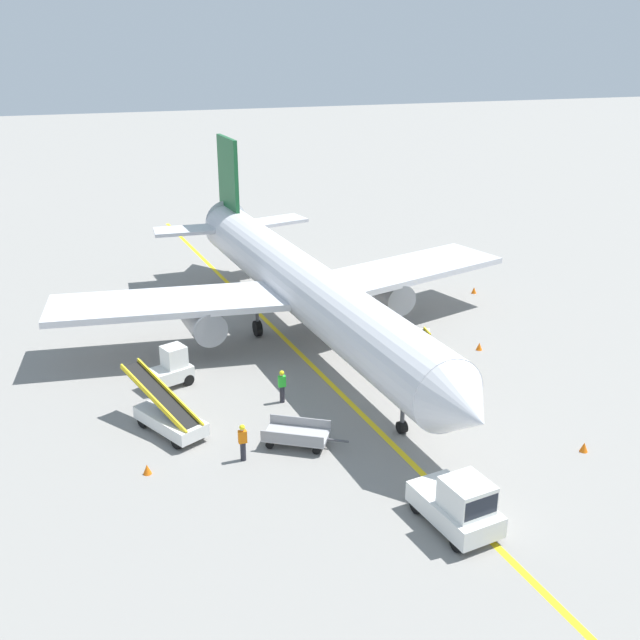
{
  "coord_description": "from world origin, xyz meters",
  "views": [
    {
      "loc": [
        -13.02,
        -25.12,
        17.1
      ],
      "look_at": [
        -1.69,
        10.44,
        2.5
      ],
      "focal_mm": 41.77,
      "sensor_mm": 36.0,
      "label": 1
    }
  ],
  "objects_px": {
    "airliner": "(300,284)",
    "ground_crew_marshaller": "(243,441)",
    "safety_cone_wingtip_left": "(584,447)",
    "baggage_cart_loaded": "(297,435)",
    "ground_crew_wing_walker": "(282,385)",
    "belt_loader_forward_hold": "(169,416)",
    "safety_cone_tail_area": "(474,290)",
    "safety_cone_nose_left": "(147,469)",
    "safety_cone_wingtip_right": "(279,307)",
    "belt_loader_aft_hold": "(418,343)",
    "safety_cone_nose_right": "(479,346)",
    "baggage_tug_near_wing": "(170,369)",
    "pushback_tug": "(458,505)"
  },
  "relations": [
    {
      "from": "baggage_cart_loaded",
      "to": "safety_cone_nose_right",
      "type": "relative_size",
      "value": 8.3
    },
    {
      "from": "belt_loader_forward_hold",
      "to": "ground_crew_wing_walker",
      "type": "bearing_deg",
      "value": 12.11
    },
    {
      "from": "belt_loader_forward_hold",
      "to": "safety_cone_tail_area",
      "type": "bearing_deg",
      "value": 29.69
    },
    {
      "from": "baggage_cart_loaded",
      "to": "safety_cone_nose_left",
      "type": "distance_m",
      "value": 6.53
    },
    {
      "from": "safety_cone_nose_right",
      "to": "safety_cone_tail_area",
      "type": "bearing_deg",
      "value": 63.1
    },
    {
      "from": "baggage_tug_near_wing",
      "to": "ground_crew_wing_walker",
      "type": "xyz_separation_m",
      "value": [
        4.97,
        -3.52,
        -0.02
      ]
    },
    {
      "from": "safety_cone_nose_right",
      "to": "baggage_cart_loaded",
      "type": "bearing_deg",
      "value": -151.95
    },
    {
      "from": "airliner",
      "to": "baggage_tug_near_wing",
      "type": "height_order",
      "value": "airliner"
    },
    {
      "from": "belt_loader_forward_hold",
      "to": "safety_cone_wingtip_left",
      "type": "relative_size",
      "value": 11.38
    },
    {
      "from": "baggage_cart_loaded",
      "to": "airliner",
      "type": "bearing_deg",
      "value": 72.79
    },
    {
      "from": "ground_crew_marshaller",
      "to": "safety_cone_tail_area",
      "type": "xyz_separation_m",
      "value": [
        19.83,
        16.25,
        -0.69
      ]
    },
    {
      "from": "belt_loader_aft_hold",
      "to": "ground_crew_marshaller",
      "type": "relative_size",
      "value": 3.0
    },
    {
      "from": "safety_cone_wingtip_left",
      "to": "belt_loader_forward_hold",
      "type": "bearing_deg",
      "value": 156.88
    },
    {
      "from": "airliner",
      "to": "safety_cone_nose_left",
      "type": "height_order",
      "value": "airliner"
    },
    {
      "from": "airliner",
      "to": "pushback_tug",
      "type": "bearing_deg",
      "value": -88.73
    },
    {
      "from": "ground_crew_marshaller",
      "to": "ground_crew_wing_walker",
      "type": "distance_m",
      "value": 5.48
    },
    {
      "from": "airliner",
      "to": "belt_loader_forward_hold",
      "type": "bearing_deg",
      "value": -135.36
    },
    {
      "from": "belt_loader_forward_hold",
      "to": "safety_cone_wingtip_left",
      "type": "height_order",
      "value": "belt_loader_forward_hold"
    },
    {
      "from": "belt_loader_aft_hold",
      "to": "safety_cone_nose_right",
      "type": "xyz_separation_m",
      "value": [
        3.76,
        -0.27,
        -0.56
      ]
    },
    {
      "from": "baggage_cart_loaded",
      "to": "ground_crew_wing_walker",
      "type": "height_order",
      "value": "ground_crew_wing_walker"
    },
    {
      "from": "baggage_cart_loaded",
      "to": "ground_crew_wing_walker",
      "type": "bearing_deg",
      "value": 83.94
    },
    {
      "from": "belt_loader_forward_hold",
      "to": "ground_crew_marshaller",
      "type": "distance_m",
      "value": 4.34
    },
    {
      "from": "airliner",
      "to": "ground_crew_wing_walker",
      "type": "distance_m",
      "value": 8.47
    },
    {
      "from": "safety_cone_nose_left",
      "to": "belt_loader_forward_hold",
      "type": "bearing_deg",
      "value": 67.98
    },
    {
      "from": "belt_loader_aft_hold",
      "to": "safety_cone_tail_area",
      "type": "xyz_separation_m",
      "value": [
        8.25,
        8.6,
        -0.56
      ]
    },
    {
      "from": "ground_crew_wing_walker",
      "to": "safety_cone_wingtip_left",
      "type": "xyz_separation_m",
      "value": [
        11.29,
        -8.43,
        -0.69
      ]
    },
    {
      "from": "ground_crew_marshaller",
      "to": "baggage_tug_near_wing",
      "type": "bearing_deg",
      "value": 103.98
    },
    {
      "from": "airliner",
      "to": "safety_cone_wingtip_left",
      "type": "xyz_separation_m",
      "value": [
        8.15,
        -15.89,
        -3.2
      ]
    },
    {
      "from": "baggage_cart_loaded",
      "to": "safety_cone_nose_left",
      "type": "height_order",
      "value": "baggage_cart_loaded"
    },
    {
      "from": "belt_loader_forward_hold",
      "to": "ground_crew_wing_walker",
      "type": "height_order",
      "value": "belt_loader_forward_hold"
    },
    {
      "from": "airliner",
      "to": "baggage_cart_loaded",
      "type": "bearing_deg",
      "value": -107.21
    },
    {
      "from": "safety_cone_nose_right",
      "to": "safety_cone_wingtip_right",
      "type": "xyz_separation_m",
      "value": [
        -9.27,
        9.79,
        0.0
      ]
    },
    {
      "from": "belt_loader_forward_hold",
      "to": "safety_cone_nose_left",
      "type": "height_order",
      "value": "belt_loader_forward_hold"
    },
    {
      "from": "safety_cone_tail_area",
      "to": "pushback_tug",
      "type": "bearing_deg",
      "value": -119.92
    },
    {
      "from": "baggage_tug_near_wing",
      "to": "belt_loader_aft_hold",
      "type": "height_order",
      "value": "belt_loader_aft_hold"
    },
    {
      "from": "ground_crew_marshaller",
      "to": "safety_cone_nose_right",
      "type": "distance_m",
      "value": 17.03
    },
    {
      "from": "airliner",
      "to": "safety_cone_nose_right",
      "type": "height_order",
      "value": "airliner"
    },
    {
      "from": "pushback_tug",
      "to": "baggage_cart_loaded",
      "type": "distance_m",
      "value": 8.48
    },
    {
      "from": "baggage_cart_loaded",
      "to": "safety_cone_wingtip_right",
      "type": "relative_size",
      "value": 8.3
    },
    {
      "from": "airliner",
      "to": "ground_crew_wing_walker",
      "type": "bearing_deg",
      "value": -112.82
    },
    {
      "from": "ground_crew_marshaller",
      "to": "safety_cone_wingtip_right",
      "type": "relative_size",
      "value": 3.86
    },
    {
      "from": "ground_crew_marshaller",
      "to": "safety_cone_wingtip_left",
      "type": "height_order",
      "value": "ground_crew_marshaller"
    },
    {
      "from": "baggage_tug_near_wing",
      "to": "baggage_cart_loaded",
      "type": "distance_m",
      "value": 8.86
    },
    {
      "from": "safety_cone_wingtip_left",
      "to": "safety_cone_wingtip_right",
      "type": "distance_m",
      "value": 22.53
    },
    {
      "from": "baggage_tug_near_wing",
      "to": "safety_cone_wingtip_left",
      "type": "relative_size",
      "value": 6.17
    },
    {
      "from": "airliner",
      "to": "ground_crew_marshaller",
      "type": "relative_size",
      "value": 20.79
    },
    {
      "from": "safety_cone_nose_left",
      "to": "baggage_cart_loaded",
      "type": "bearing_deg",
      "value": 3.44
    },
    {
      "from": "pushback_tug",
      "to": "belt_loader_forward_hold",
      "type": "height_order",
      "value": "belt_loader_forward_hold"
    },
    {
      "from": "baggage_cart_loaded",
      "to": "safety_cone_nose_right",
      "type": "bearing_deg",
      "value": 28.05
    },
    {
      "from": "belt_loader_forward_hold",
      "to": "safety_cone_nose_right",
      "type": "height_order",
      "value": "belt_loader_forward_hold"
    }
  ]
}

